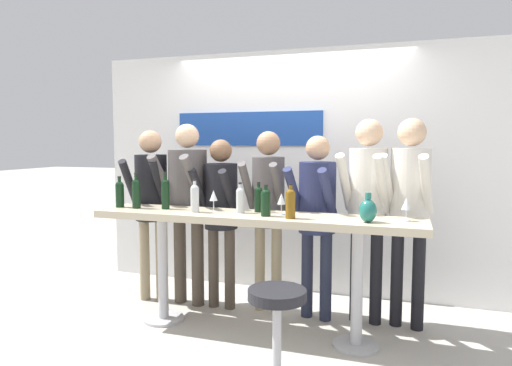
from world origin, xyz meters
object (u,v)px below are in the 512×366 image
object	(u,v)px
wine_bottle_3	(266,201)
wine_bottle_0	(165,192)
person_center	(268,199)
person_center_right	(317,206)
wine_bottle_2	(240,199)
decorative_vase	(368,210)
wine_bottle_5	(290,202)
wine_bottle_7	(259,198)
wine_glass_0	(281,200)
wine_glass_1	(406,205)
wine_glass_2	(214,196)
person_right	(367,196)
wine_bottle_6	(119,193)
person_left	(187,194)
wine_bottle_4	(195,197)
person_far_right	(410,198)
wine_bottle_1	(136,192)
bar_stool	(277,322)
person_center_left	(221,204)
tasting_table	(253,233)
person_far_left	(151,195)

from	to	relation	value
wine_bottle_3	wine_bottle_0	bearing A→B (deg)	174.62
person_center	person_center_right	bearing A→B (deg)	-4.35
wine_bottle_2	decorative_vase	distance (m)	1.05
wine_bottle_5	wine_bottle_7	size ratio (longest dim) A/B	1.07
wine_bottle_2	wine_glass_0	distance (m)	0.35
wine_glass_1	wine_glass_2	size ratio (longest dim) A/B	1.00
person_right	decorative_vase	xyz separation A→B (m)	(0.05, -0.61, -0.03)
person_right	wine_bottle_6	bearing A→B (deg)	-157.14
person_center	person_center_right	xyz separation A→B (m)	(0.47, -0.05, -0.04)
wine_glass_1	person_center_right	bearing A→B (deg)	151.01
person_left	wine_bottle_4	size ratio (longest dim) A/B	6.30
wine_glass_1	wine_glass_2	xyz separation A→B (m)	(-1.57, 0.03, 0.00)
person_far_right	wine_glass_2	size ratio (longest dim) A/B	10.12
wine_bottle_6	wine_glass_1	bearing A→B (deg)	1.24
person_far_right	wine_bottle_1	bearing A→B (deg)	-155.96
bar_stool	wine_bottle_3	bearing A→B (deg)	112.97
wine_bottle_0	decorative_vase	distance (m)	1.75
wine_bottle_4	wine_bottle_5	world-z (taller)	wine_bottle_4
wine_bottle_4	person_center_left	bearing A→B (deg)	87.09
bar_stool	wine_glass_2	world-z (taller)	wine_glass_2
person_center_left	wine_glass_2	world-z (taller)	person_center_left
person_left	person_center_right	bearing A→B (deg)	7.49
person_left	wine_bottle_3	size ratio (longest dim) A/B	6.98
tasting_table	wine_bottle_4	world-z (taller)	wine_bottle_4
person_right	wine_bottle_0	xyz separation A→B (m)	(-1.69, -0.49, 0.02)
wine_bottle_6	wine_glass_0	xyz separation A→B (m)	(1.51, 0.04, -0.01)
wine_glass_2	wine_bottle_4	bearing A→B (deg)	-132.68
wine_bottle_0	wine_glass_1	xyz separation A→B (m)	(2.02, 0.02, -0.02)
wine_bottle_7	wine_glass_0	world-z (taller)	wine_bottle_7
tasting_table	wine_glass_1	bearing A→B (deg)	2.33
person_center	wine_bottle_3	world-z (taller)	person_center
person_center_right	person_right	distance (m)	0.44
person_center_right	wine_bottle_1	xyz separation A→B (m)	(-1.53, -0.48, 0.12)
person_far_left	person_center	size ratio (longest dim) A/B	1.01
wine_bottle_5	person_center	bearing A→B (deg)	120.84
person_center	person_center_right	world-z (taller)	person_center
wine_bottle_4	tasting_table	bearing A→B (deg)	5.95
wine_bottle_7	person_center_left	bearing A→B (deg)	146.07
person_center	decorative_vase	world-z (taller)	person_center
person_center_left	wine_bottle_6	world-z (taller)	person_center_left
person_center	wine_bottle_6	bearing A→B (deg)	-156.19
wine_bottle_4	person_far_right	bearing A→B (deg)	18.08
person_far_left	wine_bottle_1	size ratio (longest dim) A/B	5.36
person_center_right	decorative_vase	distance (m)	0.74
person_center	person_far_right	world-z (taller)	person_far_right
person_far_right	wine_bottle_5	world-z (taller)	person_far_right
wine_bottle_7	wine_bottle_1	bearing A→B (deg)	-172.95
person_center_left	wine_bottle_2	world-z (taller)	person_center_left
tasting_table	person_right	distance (m)	1.05
person_far_right	wine_bottle_0	distance (m)	2.10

